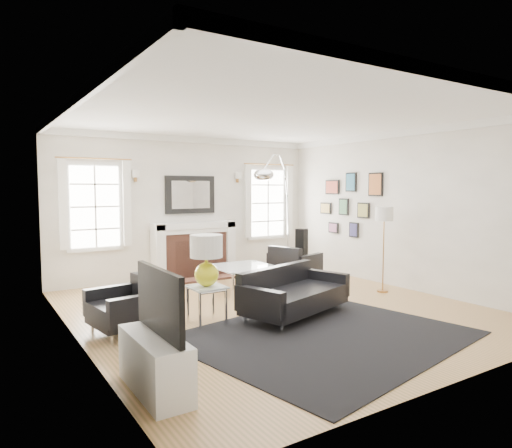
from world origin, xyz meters
TOP-DOWN VIEW (x-y plane):
  - floor at (0.00, 0.00)m, footprint 6.00×6.00m
  - back_wall at (0.00, 3.00)m, footprint 5.50×0.04m
  - front_wall at (0.00, -3.00)m, footprint 5.50×0.04m
  - left_wall at (-2.75, 0.00)m, footprint 0.04×6.00m
  - right_wall at (2.75, 0.00)m, footprint 0.04×6.00m
  - ceiling at (0.00, 0.00)m, footprint 5.50×6.00m
  - crown_molding at (0.00, 0.00)m, footprint 5.50×6.00m
  - fireplace at (0.00, 2.79)m, footprint 1.70×0.69m
  - mantel_mirror at (0.00, 2.95)m, footprint 1.05×0.07m
  - window_left at (-1.85, 2.95)m, footprint 1.24×0.15m
  - window_right at (1.85, 2.95)m, footprint 1.24×0.15m
  - gallery_wall at (2.72, 1.30)m, footprint 0.04×1.73m
  - tv_unit at (-2.44, -1.70)m, footprint 0.35×1.00m
  - area_rug at (-0.19, -1.35)m, footprint 3.63×3.20m
  - sofa at (0.01, -0.42)m, footprint 1.84×1.23m
  - armchair_left at (-2.14, 0.09)m, footprint 0.85×0.92m
  - armchair_right at (1.49, 1.52)m, footprint 0.95×1.01m
  - coffee_table at (0.20, 1.24)m, footprint 1.00×1.00m
  - side_table_left at (-1.17, -0.12)m, footprint 0.45×0.45m
  - gourd_lamp at (-1.17, -0.12)m, footprint 0.42×0.42m
  - arc_floor_lamp at (1.46, 2.01)m, footprint 1.80×1.67m
  - stick_floor_lamp at (2.20, -0.09)m, footprint 0.30×0.30m
  - speaker_tower at (1.90, 1.78)m, footprint 0.25×0.25m

SIDE VIEW (x-z plane):
  - floor at x=0.00m, z-range 0.00..0.00m
  - area_rug at x=-0.19m, z-range 0.00..0.01m
  - sofa at x=0.01m, z-range 0.02..0.58m
  - armchair_left at x=-2.14m, z-range 0.03..0.59m
  - armchair_right at x=1.49m, z-range 0.03..0.59m
  - tv_unit at x=-2.44m, z-range -0.22..0.87m
  - side_table_left at x=-1.17m, z-range 0.15..0.64m
  - coffee_table at x=0.20m, z-range 0.19..0.63m
  - speaker_tower at x=1.90m, z-range 0.00..0.96m
  - fireplace at x=0.00m, z-range -0.01..1.10m
  - gourd_lamp at x=-1.17m, z-range 0.55..1.23m
  - stick_floor_lamp at x=2.20m, z-range 0.54..2.00m
  - arc_floor_lamp at x=1.46m, z-range 0.10..2.65m
  - back_wall at x=0.00m, z-range 0.00..2.80m
  - front_wall at x=0.00m, z-range 0.00..2.80m
  - left_wall at x=-2.75m, z-range 0.00..2.80m
  - right_wall at x=2.75m, z-range 0.00..2.80m
  - window_left at x=-1.85m, z-range 0.65..2.27m
  - window_right at x=1.85m, z-range 0.65..2.27m
  - gallery_wall at x=2.72m, z-range 0.89..2.18m
  - mantel_mirror at x=0.00m, z-range 1.27..2.02m
  - crown_molding at x=0.00m, z-range 2.68..2.80m
  - ceiling at x=0.00m, z-range 2.79..2.81m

